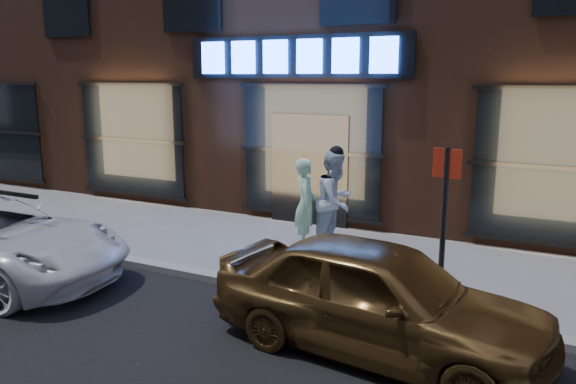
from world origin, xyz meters
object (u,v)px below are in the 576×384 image
object	(u,v)px
man_cap	(335,201)
gold_sedan	(378,297)
man_bowtie	(306,204)
sign_post	(444,219)

from	to	relation	value
man_cap	gold_sedan	bearing A→B (deg)	-141.12
man_bowtie	man_cap	distance (m)	0.56
man_cap	sign_post	bearing A→B (deg)	-123.88
man_bowtie	sign_post	distance (m)	3.69
man_cap	sign_post	distance (m)	3.37
sign_post	man_cap	bearing A→B (deg)	147.56
man_bowtie	gold_sedan	xyz separation A→B (m)	(2.47, -3.31, -0.18)
man_bowtie	gold_sedan	bearing A→B (deg)	-172.13
man_cap	sign_post	world-z (taller)	sign_post
sign_post	gold_sedan	bearing A→B (deg)	-101.15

